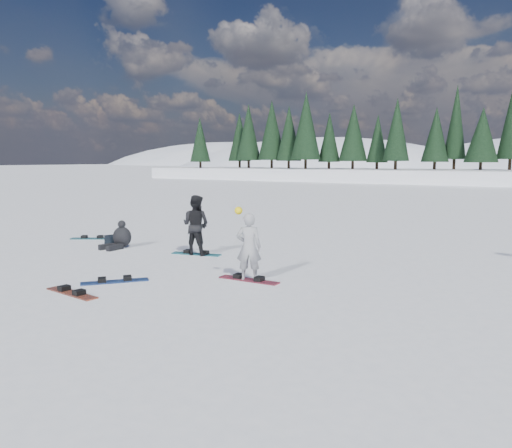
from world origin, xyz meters
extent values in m
plane|color=white|center=(0.00, 0.00, 0.00)|extent=(420.00, 420.00, 0.00)
cube|color=white|center=(0.00, 55.00, -1.00)|extent=(90.00, 14.00, 5.00)
ellipsoid|color=white|center=(-70.00, 170.00, -13.61)|extent=(143.00, 110.00, 49.50)
ellipsoid|color=white|center=(-140.00, 210.00, -14.30)|extent=(169.00, 130.00, 52.00)
cone|color=black|center=(-38.00, 55.00, 5.25)|extent=(3.20, 3.20, 7.50)
cone|color=black|center=(-34.83, 55.00, 5.25)|extent=(3.20, 3.20, 7.50)
cone|color=black|center=(-31.67, 55.00, 5.25)|extent=(3.20, 3.20, 7.50)
cone|color=black|center=(-28.50, 55.00, 5.25)|extent=(3.20, 3.20, 7.50)
cone|color=black|center=(-25.33, 55.00, 5.25)|extent=(3.20, 3.20, 7.50)
cone|color=black|center=(-22.17, 55.00, 5.25)|extent=(3.20, 3.20, 7.50)
cone|color=black|center=(-19.00, 55.00, 5.25)|extent=(3.20, 3.20, 7.50)
cone|color=black|center=(-15.83, 55.00, 5.25)|extent=(3.20, 3.20, 7.50)
cone|color=black|center=(-12.67, 55.00, 5.25)|extent=(3.20, 3.20, 7.50)
cone|color=black|center=(-9.50, 55.00, 5.25)|extent=(3.20, 3.20, 7.50)
cone|color=black|center=(-6.33, 55.00, 5.25)|extent=(3.20, 3.20, 7.50)
cone|color=black|center=(-3.17, 55.00, 5.25)|extent=(3.20, 3.20, 7.50)
cone|color=black|center=(0.00, 55.00, 5.25)|extent=(3.20, 3.20, 7.50)
imported|color=#A5A5AB|center=(1.46, 0.87, 0.79)|extent=(0.68, 0.59, 1.58)
sphere|color=yellow|center=(1.26, 0.75, 1.63)|extent=(0.18, 0.18, 0.18)
imported|color=black|center=(-1.55, 2.78, 0.88)|extent=(0.92, 0.76, 1.76)
ellipsoid|color=black|center=(-4.32, 2.53, 0.34)|extent=(0.69, 0.61, 0.65)
sphere|color=black|center=(-4.32, 2.53, 0.74)|extent=(0.25, 0.25, 0.25)
cube|color=black|center=(-4.16, 2.07, 0.08)|extent=(0.17, 0.57, 0.17)
cube|color=black|center=(-4.47, 2.07, 0.08)|extent=(0.32, 0.59, 0.17)
cube|color=black|center=(-5.02, 2.73, 0.15)|extent=(0.52, 0.42, 0.30)
cube|color=maroon|center=(1.46, 0.87, 0.01)|extent=(1.50, 0.30, 0.03)
cube|color=teal|center=(-1.55, 2.78, 0.01)|extent=(1.52, 0.60, 0.03)
cube|color=navy|center=(-1.09, -0.83, 0.01)|extent=(1.19, 1.32, 0.03)
cube|color=#953920|center=(-1.12, -2.00, 0.01)|extent=(1.52, 0.47, 0.03)
cube|color=#166E7B|center=(-6.48, 3.20, 0.01)|extent=(1.43, 1.00, 0.03)
camera|label=1|loc=(7.41, -8.71, 2.79)|focal=35.00mm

